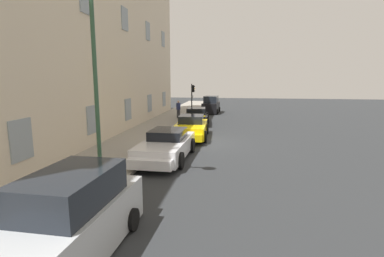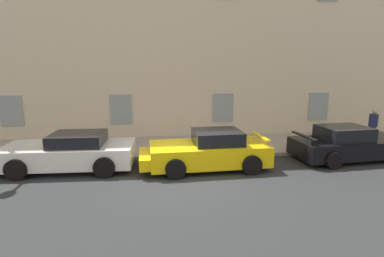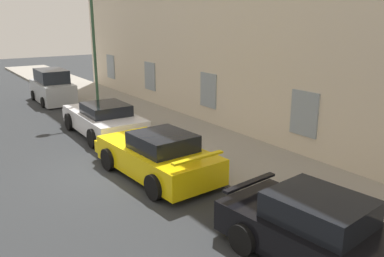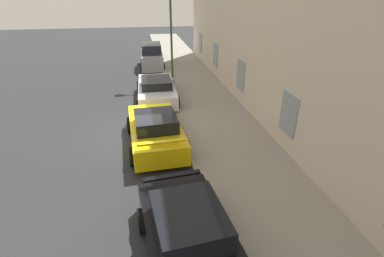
{
  "view_description": "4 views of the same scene",
  "coord_description": "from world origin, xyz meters",
  "views": [
    {
      "loc": [
        -17.15,
        -1.98,
        3.78
      ],
      "look_at": [
        2.21,
        0.94,
        0.41
      ],
      "focal_mm": 27.38,
      "sensor_mm": 36.0,
      "label": 1
    },
    {
      "loc": [
        -0.62,
        -9.65,
        3.72
      ],
      "look_at": [
        0.66,
        2.4,
        1.19
      ],
      "focal_mm": 27.74,
      "sensor_mm": 36.0,
      "label": 2
    },
    {
      "loc": [
        10.92,
        -4.65,
        4.66
      ],
      "look_at": [
        0.99,
        2.22,
        1.25
      ],
      "focal_mm": 36.7,
      "sensor_mm": 36.0,
      "label": 3
    },
    {
      "loc": [
        11.36,
        0.49,
        5.64
      ],
      "look_at": [
        0.77,
        2.39,
        0.41
      ],
      "focal_mm": 26.73,
      "sensor_mm": 36.0,
      "label": 4
    }
  ],
  "objects": [
    {
      "name": "sportscar_red_lead",
      "position": [
        -4.17,
        1.24,
        0.62
      ],
      "size": [
        5.1,
        2.28,
        1.35
      ],
      "color": "white",
      "rests_on": "ground"
    },
    {
      "name": "ground_plane",
      "position": [
        0.0,
        0.0,
        0.0
      ],
      "size": [
        80.0,
        80.0,
        0.0
      ],
      "primitive_type": "plane",
      "color": "#2B2D30"
    },
    {
      "name": "pedestrian_admiring",
      "position": [
        9.5,
        3.32,
        0.94
      ],
      "size": [
        0.55,
        0.55,
        1.59
      ],
      "color": "#333338",
      "rests_on": "sidewalk"
    },
    {
      "name": "hatchback_distant",
      "position": [
        -11.78,
        1.39,
        0.83
      ],
      "size": [
        4.03,
        1.93,
        1.87
      ],
      "color": "#B2B7BC",
      "rests_on": "ground"
    },
    {
      "name": "building_facade",
      "position": [
        0.0,
        7.18,
        6.7
      ],
      "size": [
        33.03,
        3.6,
        13.36
      ],
      "color": "beige",
      "rests_on": "ground"
    },
    {
      "name": "sportscar_white_middle",
      "position": [
        7.17,
        1.31,
        0.6
      ],
      "size": [
        5.14,
        2.44,
        1.37
      ],
      "color": "black",
      "rests_on": "ground"
    },
    {
      "name": "sportscar_yellow_flank",
      "position": [
        0.96,
        0.84,
        0.63
      ],
      "size": [
        4.8,
        2.34,
        1.42
      ],
      "color": "yellow",
      "rests_on": "ground"
    },
    {
      "name": "sidewalk",
      "position": [
        0.0,
        3.81,
        0.07
      ],
      "size": [
        60.0,
        3.64,
        0.14
      ],
      "primitive_type": "cube",
      "color": "gray",
      "rests_on": "ground"
    },
    {
      "name": "hatchback_parked",
      "position": [
        14.79,
        0.73,
        0.83
      ],
      "size": [
        3.58,
        1.92,
        1.88
      ],
      "color": "black",
      "rests_on": "ground"
    },
    {
      "name": "traffic_light",
      "position": [
        10.54,
        2.13,
        2.26
      ],
      "size": [
        0.44,
        0.36,
        3.11
      ],
      "color": "black",
      "rests_on": "sidewalk"
    },
    {
      "name": "street_lamp",
      "position": [
        -8.03,
        2.2,
        4.53
      ],
      "size": [
        0.44,
        1.42,
        6.46
      ],
      "color": "#2D5138",
      "rests_on": "sidewalk"
    }
  ]
}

